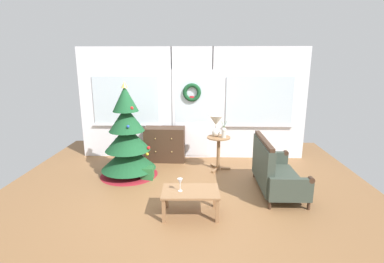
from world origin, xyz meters
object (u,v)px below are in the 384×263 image
object	(u,v)px
table_lamp	(216,123)
flower_vase	(224,132)
settee_sofa	(273,171)
wine_glass	(180,182)
side_table	(218,147)
gift_box	(147,173)
christmas_tree	(128,143)
coffee_table	(191,194)
dresser_cabinet	(165,144)

from	to	relation	value
table_lamp	flower_vase	distance (m)	0.25
settee_sofa	flower_vase	bearing A→B (deg)	129.66
table_lamp	wine_glass	bearing A→B (deg)	-107.47
side_table	gift_box	distance (m)	1.56
side_table	gift_box	bearing A→B (deg)	-158.70
flower_vase	gift_box	distance (m)	1.74
gift_box	table_lamp	bearing A→B (deg)	23.60
christmas_tree	wine_glass	world-z (taller)	christmas_tree
settee_sofa	coffee_table	xyz separation A→B (m)	(-1.41, -0.84, -0.05)
table_lamp	gift_box	size ratio (longest dim) A/B	1.86
christmas_tree	gift_box	world-z (taller)	christmas_tree
side_table	coffee_table	size ratio (longest dim) A/B	0.83
wine_glass	coffee_table	bearing A→B (deg)	7.97
flower_vase	table_lamp	bearing A→B (deg)	147.99
flower_vase	coffee_table	world-z (taller)	flower_vase
table_lamp	flower_vase	bearing A→B (deg)	-32.01
dresser_cabinet	gift_box	size ratio (longest dim) A/B	3.81
flower_vase	gift_box	bearing A→B (deg)	-162.04
coffee_table	christmas_tree	bearing A→B (deg)	130.92
wine_glass	christmas_tree	bearing A→B (deg)	127.04
flower_vase	gift_box	size ratio (longest dim) A/B	1.48
flower_vase	coffee_table	distance (m)	1.96
flower_vase	dresser_cabinet	bearing A→B (deg)	155.69
christmas_tree	gift_box	distance (m)	0.72
christmas_tree	table_lamp	xyz separation A→B (m)	(1.75, 0.40, 0.32)
dresser_cabinet	gift_box	xyz separation A→B (m)	(-0.22, -1.07, -0.27)
dresser_cabinet	settee_sofa	distance (m)	2.60
dresser_cabinet	side_table	bearing A→B (deg)	-23.71
flower_vase	wine_glass	bearing A→B (deg)	-112.78
side_table	table_lamp	distance (m)	0.50
side_table	table_lamp	size ratio (longest dim) A/B	1.62
christmas_tree	wine_glass	xyz separation A→B (m)	(1.15, -1.52, -0.15)
flower_vase	side_table	bearing A→B (deg)	149.04
dresser_cabinet	table_lamp	xyz separation A→B (m)	(1.13, -0.48, 0.61)
side_table	coffee_table	bearing A→B (deg)	-105.40
christmas_tree	wine_glass	size ratio (longest dim) A/B	9.58
dresser_cabinet	table_lamp	distance (m)	1.37
christmas_tree	gift_box	xyz separation A→B (m)	(0.41, -0.19, -0.56)
table_lamp	flower_vase	world-z (taller)	table_lamp
christmas_tree	side_table	xyz separation A→B (m)	(1.81, 0.36, -0.17)
christmas_tree	side_table	bearing A→B (deg)	11.18
settee_sofa	flower_vase	size ratio (longest dim) A/B	4.00
side_table	coffee_table	world-z (taller)	side_table
dresser_cabinet	side_table	size ratio (longest dim) A/B	1.27
side_table	wine_glass	size ratio (longest dim) A/B	3.65
christmas_tree	coffee_table	world-z (taller)	christmas_tree
coffee_table	wine_glass	world-z (taller)	wine_glass
christmas_tree	flower_vase	size ratio (longest dim) A/B	5.34
dresser_cabinet	settee_sofa	xyz separation A→B (m)	(2.09, -1.55, -0.01)
dresser_cabinet	side_table	distance (m)	1.31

